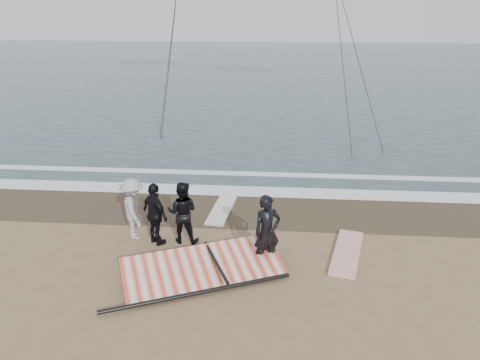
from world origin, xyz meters
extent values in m
plane|color=#8C704C|center=(0.00, 0.00, 0.00)|extent=(120.00, 120.00, 0.00)
cube|color=#233838|center=(0.00, 33.00, 0.01)|extent=(120.00, 54.00, 0.02)
cube|color=#4C3D2B|center=(0.00, 4.50, 0.01)|extent=(120.00, 2.80, 0.01)
cube|color=white|center=(0.00, 5.90, 0.03)|extent=(120.00, 0.90, 0.01)
cube|color=white|center=(0.00, 7.60, 0.03)|extent=(120.00, 0.45, 0.01)
imported|color=black|center=(0.89, 1.26, 0.95)|extent=(0.82, 0.71, 1.90)
cube|color=silver|center=(3.00, 1.95, 0.05)|extent=(1.21, 2.45, 0.09)
cube|color=silver|center=(-0.59, 4.32, 0.04)|extent=(0.80, 2.20, 0.09)
imported|color=black|center=(-1.43, 2.32, 0.88)|extent=(0.88, 0.70, 1.76)
imported|color=black|center=(-2.13, 2.12, 0.89)|extent=(1.06, 1.02, 1.77)
imported|color=#A3A39F|center=(-2.83, 2.42, 0.88)|extent=(1.11, 1.31, 1.76)
cube|color=black|center=(-0.80, 1.17, 0.05)|extent=(2.65, 1.61, 0.10)
cube|color=#EC4827|center=(-0.60, 0.57, 0.30)|extent=(4.10, 2.87, 0.40)
cylinder|color=black|center=(-0.60, -0.21, 0.11)|extent=(4.11, 1.85, 0.10)
cylinder|color=black|center=(-0.30, 0.57, 0.45)|extent=(0.83, 1.79, 0.08)
cylinder|color=#262626|center=(4.11, 14.83, 3.96)|extent=(0.04, 0.04, 12.37)
cylinder|color=#262626|center=(4.79, 15.03, 3.96)|extent=(0.04, 0.04, 12.18)
cylinder|color=#262626|center=(-4.83, 17.52, 4.26)|extent=(0.04, 0.04, 13.15)
cylinder|color=#262626|center=(-4.73, 17.24, 4.26)|extent=(0.04, 0.04, 13.59)
camera|label=1|loc=(1.02, -8.98, 6.39)|focal=35.00mm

